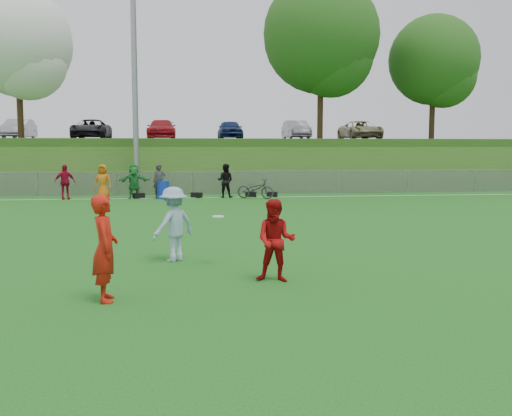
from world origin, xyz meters
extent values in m
plane|color=#125817|center=(0.00, 0.00, 0.00)|extent=(120.00, 120.00, 0.00)
cube|color=white|center=(0.00, 18.00, 0.01)|extent=(60.00, 0.10, 0.01)
cube|color=gray|center=(0.00, 20.00, 0.60)|extent=(58.00, 0.02, 1.20)
cube|color=gray|center=(0.00, 20.00, 1.25)|extent=(58.00, 0.04, 0.04)
cylinder|color=gray|center=(-3.00, 20.80, 6.00)|extent=(0.30, 0.30, 12.00)
cube|color=#295317|center=(0.00, 31.00, 1.50)|extent=(120.00, 18.00, 3.00)
cube|color=black|center=(0.00, 33.00, 3.05)|extent=(120.00, 12.00, 0.10)
cylinder|color=black|center=(-10.00, 25.00, 6.75)|extent=(0.36, 0.36, 7.50)
sphere|color=silver|center=(-10.00, 25.00, 8.62)|extent=(6.30, 6.30, 6.30)
sphere|color=silver|center=(-9.40, 24.70, 7.50)|extent=(4.50, 4.50, 4.50)
cylinder|color=black|center=(8.00, 24.50, 7.25)|extent=(0.36, 0.36, 8.50)
sphere|color=#1A5416|center=(8.00, 24.50, 9.38)|extent=(7.14, 7.14, 7.14)
sphere|color=#1A5416|center=(8.60, 24.20, 8.10)|extent=(5.10, 5.10, 5.10)
cylinder|color=black|center=(16.00, 26.00, 6.50)|extent=(0.36, 0.36, 7.00)
sphere|color=#1A5416|center=(16.00, 26.00, 8.25)|extent=(5.88, 5.88, 5.88)
sphere|color=#1A5416|center=(16.60, 25.70, 7.20)|extent=(4.20, 4.20, 4.20)
imported|color=#A8A8AD|center=(-12.00, 32.00, 3.82)|extent=(1.52, 4.37, 1.44)
imported|color=black|center=(-7.00, 32.00, 3.82)|extent=(2.39, 5.18, 1.44)
imported|color=maroon|center=(-2.00, 32.00, 3.82)|extent=(2.02, 4.96, 1.44)
imported|color=navy|center=(3.00, 32.00, 3.82)|extent=(1.70, 4.23, 1.44)
imported|color=gray|center=(8.00, 32.00, 3.82)|extent=(1.52, 4.37, 1.44)
imported|color=tan|center=(13.00, 32.00, 3.82)|extent=(2.39, 5.18, 1.44)
imported|color=#A70B29|center=(-6.22, 18.00, 0.85)|extent=(1.08, 0.78, 1.69)
imported|color=#C86612|center=(-4.42, 18.00, 0.85)|extent=(0.91, 0.68, 1.69)
imported|color=#217D34|center=(-2.92, 18.00, 0.85)|extent=(1.65, 0.89, 1.69)
imported|color=#2F2F32|center=(-1.69, 18.00, 0.85)|extent=(0.65, 0.46, 1.69)
imported|color=black|center=(1.57, 18.00, 0.85)|extent=(0.99, 0.88, 1.69)
cube|color=black|center=(-2.72, 18.10, 0.13)|extent=(0.62, 0.52, 0.26)
cube|color=black|center=(0.13, 18.10, 0.13)|extent=(0.61, 0.55, 0.26)
cube|color=black|center=(2.88, 18.10, 0.13)|extent=(0.57, 0.31, 0.26)
cube|color=black|center=(3.97, 18.10, 0.13)|extent=(0.59, 0.38, 0.26)
imported|color=red|center=(-1.84, -1.16, 0.87)|extent=(0.50, 0.69, 1.75)
imported|color=#A40B0C|center=(1.13, -0.16, 0.77)|extent=(0.89, 0.78, 1.55)
imported|color=#93B0CC|center=(-0.78, 2.04, 0.82)|extent=(1.20, 1.15, 1.64)
cylinder|color=silver|center=(0.17, 1.52, 1.04)|extent=(0.26, 0.26, 0.02)
cylinder|color=#102CB7|center=(-1.51, 17.79, 0.44)|extent=(0.73, 0.73, 0.88)
imported|color=#29282B|center=(3.00, 17.20, 0.49)|extent=(1.96, 1.47, 0.99)
camera|label=1|loc=(-0.59, -10.51, 2.50)|focal=40.00mm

